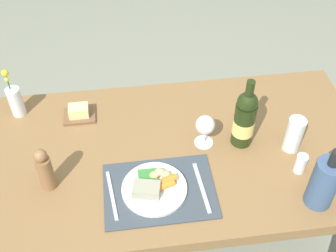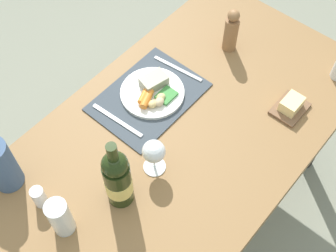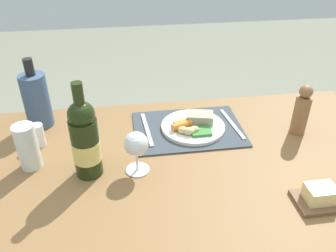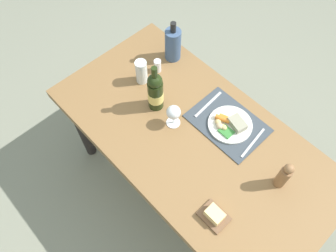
{
  "view_description": "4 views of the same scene",
  "coord_description": "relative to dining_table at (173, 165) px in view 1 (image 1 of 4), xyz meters",
  "views": [
    {
      "loc": [
        -0.16,
        -1.07,
        1.98
      ],
      "look_at": [
        -0.01,
        0.1,
        0.78
      ],
      "focal_mm": 45.47,
      "sensor_mm": 36.0,
      "label": 1
    },
    {
      "loc": [
        0.62,
        0.51,
        2.02
      ],
      "look_at": [
        -0.01,
        -0.03,
        0.77
      ],
      "focal_mm": 47.49,
      "sensor_mm": 36.0,
      "label": 2
    },
    {
      "loc": [
        0.15,
        0.87,
        1.44
      ],
      "look_at": [
        0.02,
        -0.04,
        0.86
      ],
      "focal_mm": 37.24,
      "sensor_mm": 36.0,
      "label": 3
    },
    {
      "loc": [
        -0.52,
        0.67,
        2.23
      ],
      "look_at": [
        0.1,
        0.09,
        0.8
      ],
      "focal_mm": 35.33,
      "sensor_mm": 36.0,
      "label": 4
    }
  ],
  "objects": [
    {
      "name": "knife",
      "position": [
        0.07,
        -0.19,
        0.1
      ],
      "size": [
        0.03,
        0.22,
        0.0
      ],
      "primitive_type": "cube",
      "rotation": [
        0.0,
        0.0,
        0.07
      ],
      "color": "silver",
      "rests_on": "placemat"
    },
    {
      "name": "butter_dish",
      "position": [
        -0.36,
        0.24,
        0.11
      ],
      "size": [
        0.13,
        0.1,
        0.06
      ],
      "color": "brown",
      "rests_on": "dining_table"
    },
    {
      "name": "water_tumbler",
      "position": [
        0.45,
        -0.04,
        0.15
      ],
      "size": [
        0.07,
        0.07,
        0.15
      ],
      "color": "silver",
      "rests_on": "dining_table"
    },
    {
      "name": "salt_shaker",
      "position": [
        0.45,
        -0.16,
        0.13
      ],
      "size": [
        0.04,
        0.04,
        0.08
      ],
      "primitive_type": "cylinder",
      "color": "white",
      "rests_on": "dining_table"
    },
    {
      "name": "fork",
      "position": [
        -0.24,
        -0.18,
        0.1
      ],
      "size": [
        0.04,
        0.21,
        0.0
      ],
      "primitive_type": "cube",
      "rotation": [
        0.0,
        0.0,
        0.12
      ],
      "color": "silver",
      "rests_on": "placemat"
    },
    {
      "name": "ground_plane",
      "position": [
        0.0,
        0.0,
        -0.65
      ],
      "size": [
        8.0,
        8.0,
        0.0
      ],
      "primitive_type": "plane",
      "color": "gray"
    },
    {
      "name": "cooler_bottle",
      "position": [
        0.46,
        -0.3,
        0.19
      ],
      "size": [
        0.09,
        0.09,
        0.26
      ],
      "color": "#3E567A",
      "rests_on": "dining_table"
    },
    {
      "name": "wine_bottle",
      "position": [
        0.27,
        0.01,
        0.21
      ],
      "size": [
        0.08,
        0.08,
        0.3
      ],
      "color": "black",
      "rests_on": "dining_table"
    },
    {
      "name": "dining_table",
      "position": [
        0.0,
        0.0,
        0.0
      ],
      "size": [
        1.54,
        0.8,
        0.74
      ],
      "color": "olive",
      "rests_on": "ground_plane"
    },
    {
      "name": "wine_glass",
      "position": [
        0.12,
        0.02,
        0.18
      ],
      "size": [
        0.07,
        0.07,
        0.14
      ],
      "color": "white",
      "rests_on": "dining_table"
    },
    {
      "name": "pepper_mill",
      "position": [
        -0.46,
        -0.11,
        0.18
      ],
      "size": [
        0.05,
        0.05,
        0.19
      ],
      "color": "#90643D",
      "rests_on": "dining_table"
    },
    {
      "name": "placemat",
      "position": [
        -0.08,
        -0.18,
        0.09
      ],
      "size": [
        0.39,
        0.28,
        0.01
      ],
      "primitive_type": "cube",
      "color": "#3A434B",
      "rests_on": "dining_table"
    },
    {
      "name": "dinner_plate",
      "position": [
        -0.09,
        -0.18,
        0.11
      ],
      "size": [
        0.23,
        0.23,
        0.05
      ],
      "color": "white",
      "rests_on": "placemat"
    },
    {
      "name": "flower_vase",
      "position": [
        -0.61,
        0.29,
        0.16
      ],
      "size": [
        0.06,
        0.06,
        0.23
      ],
      "color": "silver",
      "rests_on": "dining_table"
    }
  ]
}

